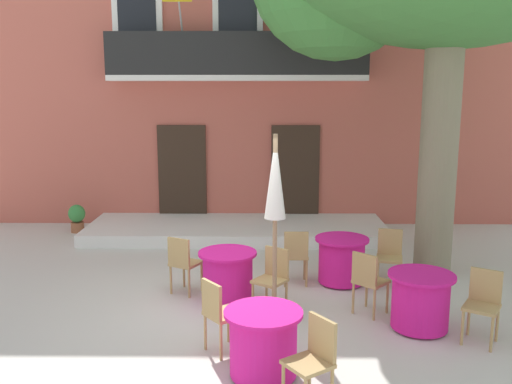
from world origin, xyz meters
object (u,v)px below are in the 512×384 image
Objects in this scene: cafe_chair_middle_0 at (389,254)px; cafe_chair_middle_1 at (296,253)px; cafe_chair_far_side_1 at (314,356)px; cafe_table_middle at (341,260)px; cafe_table_near_tree at (228,276)px; cafe_chair_near_tree_0 at (183,261)px; cafe_chair_front_1 at (368,279)px; ground_planter_left at (77,217)px; cafe_chair_far_side_0 at (219,311)px; cafe_umbrella at (275,202)px; cafe_table_far_side at (263,343)px; cafe_table_front at (420,301)px; cafe_chair_near_tree_1 at (273,275)px; cafe_chair_front_0 at (483,301)px.

cafe_chair_middle_0 and cafe_chair_middle_1 have the same top height.
cafe_table_middle is at bearing 77.66° from cafe_chair_far_side_1.
cafe_table_near_tree is 0.95× the size of cafe_chair_near_tree_0.
cafe_chair_front_1 is 1.48× the size of ground_planter_left.
cafe_chair_far_side_0 is 6.65m from ground_planter_left.
cafe_chair_front_1 is 1.75m from cafe_umbrella.
cafe_umbrella is (-1.30, -0.26, 1.14)m from cafe_chair_front_1.
cafe_table_near_tree is 1.63m from cafe_umbrella.
cafe_umbrella is (0.15, 1.43, 1.27)m from cafe_table_far_side.
cafe_chair_middle_1 is at bearing 133.05° from cafe_table_front.
cafe_chair_middle_0 reaches higher than cafe_table_middle.
cafe_chair_middle_1 is (-0.75, -0.09, 0.14)m from cafe_table_middle.
cafe_table_middle is (1.13, 1.15, -0.14)m from cafe_chair_near_tree_1.
cafe_chair_far_side_0 is (-1.79, -2.42, 0.14)m from cafe_table_middle.
cafe_table_far_side is at bearing -149.03° from cafe_table_front.
cafe_table_middle is at bearing 98.25° from cafe_chair_front_1.
cafe_chair_near_tree_0 is at bearing 158.09° from cafe_table_near_tree.
cafe_table_middle is 6.23m from ground_planter_left.
cafe_chair_near_tree_1 is at bearing 85.69° from cafe_table_far_side.
ground_planter_left is (-5.36, 3.19, -0.05)m from cafe_table_middle.
cafe_umbrella is (-0.34, 2.00, 1.14)m from cafe_chair_far_side_1.
cafe_table_far_side is at bearing -96.13° from cafe_umbrella.
cafe_chair_far_side_1 is at bearing -60.41° from cafe_chair_near_tree_0.
cafe_chair_front_1 is at bearing -51.79° from cafe_chair_middle_1.
cafe_chair_front_1 is 2.45m from cafe_chair_far_side_1.
cafe_chair_middle_1 is 2.55m from cafe_chair_far_side_0.
cafe_table_middle is 3.01m from cafe_chair_far_side_0.
cafe_chair_middle_0 and cafe_chair_far_side_0 have the same top height.
cafe_chair_near_tree_0 is 2.75m from cafe_table_far_side.
ground_planter_left is (-6.14, 4.92, -0.05)m from cafe_table_front.
cafe_umbrella is (1.38, -1.03, 1.14)m from cafe_chair_near_tree_0.
cafe_chair_front_0 is at bearing 18.12° from cafe_table_far_side.
cafe_chair_middle_1 is 1.51m from cafe_chair_front_1.
cafe_chair_front_0 and cafe_chair_front_1 have the same top height.
cafe_umbrella is at bearing 168.23° from cafe_chair_front_0.
cafe_table_near_tree is at bearing -48.12° from ground_planter_left.
cafe_table_near_tree is at bearing -21.91° from cafe_chair_near_tree_0.
cafe_chair_near_tree_0 is 1.00× the size of cafe_chair_far_side_0.
ground_planter_left is at bearing 124.30° from cafe_chair_far_side_1.
cafe_table_far_side is (0.52, -2.18, 0.00)m from cafe_table_near_tree.
cafe_chair_far_side_0 reaches higher than cafe_table_middle.
cafe_table_near_tree and cafe_table_middle have the same top height.
ground_planter_left is at bearing 142.33° from cafe_chair_front_0.
cafe_chair_middle_1 is 2.93m from cafe_table_far_side.
cafe_chair_front_1 is at bearing -38.85° from ground_planter_left.
cafe_table_middle is 0.34× the size of cafe_umbrella.
cafe_chair_near_tree_0 reaches higher than cafe_table_near_tree.
cafe_table_near_tree is 1.64m from cafe_chair_far_side_0.
cafe_table_middle is 0.95× the size of cafe_chair_front_1.
cafe_chair_far_side_0 is (-0.66, -1.27, 0.00)m from cafe_chair_near_tree_1.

